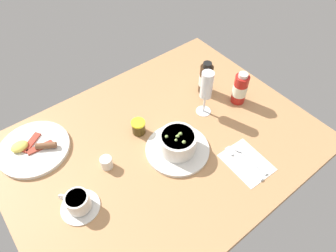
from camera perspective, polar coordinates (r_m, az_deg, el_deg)
name	(u,v)px	position (r cm, az deg, el deg)	size (l,w,h in cm)	color
ground_plane	(161,145)	(111.63, -1.26, -3.68)	(110.00, 84.00, 3.00)	#B27F51
porridge_bowl	(178,144)	(105.49, 1.83, -3.42)	(22.75, 22.75, 8.96)	silver
cutlery_setting	(246,161)	(108.92, 14.45, -6.41)	(13.35, 17.17, 0.90)	silver
coffee_cup	(78,203)	(98.48, -16.54, -13.69)	(12.22, 12.22, 6.55)	silver
creamer_jug	(107,162)	(104.90, -11.47, -6.72)	(5.02, 4.10, 4.95)	silver
wine_glass	(206,87)	(112.52, 7.25, 7.27)	(5.91, 5.91, 19.51)	white
jam_jar	(139,127)	(112.04, -5.57, -0.19)	(5.21, 5.21, 5.52)	#3D2F10
sauce_bottle_red	(240,89)	(123.62, 13.40, 6.81)	(5.72, 5.72, 14.16)	#B21E19
sauce_bottle_brown	(206,79)	(125.54, 7.11, 8.78)	(5.41, 5.41, 14.67)	#382314
breakfast_plate	(34,148)	(118.03, -23.98, -3.83)	(25.04, 25.04, 3.70)	silver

